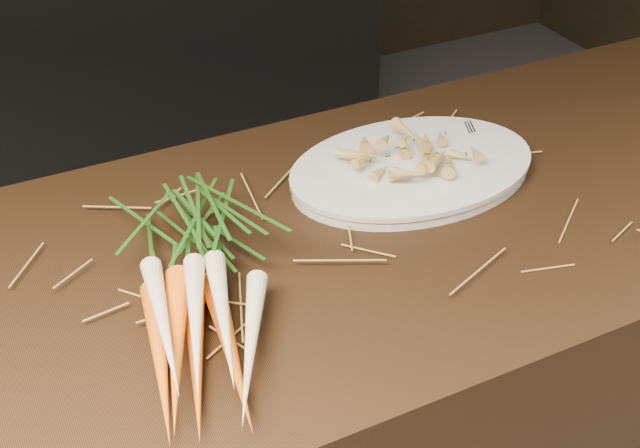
% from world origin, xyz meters
% --- Properties ---
extents(back_counter, '(1.82, 0.62, 0.84)m').
position_xyz_m(back_counter, '(0.30, 2.18, 0.42)').
color(back_counter, black).
rests_on(back_counter, ground).
extents(straw_bedding, '(1.40, 0.60, 0.02)m').
position_xyz_m(straw_bedding, '(0.00, 0.30, 0.91)').
color(straw_bedding, '#A87733').
rests_on(straw_bedding, main_counter).
extents(root_veg_bunch, '(0.26, 0.51, 0.09)m').
position_xyz_m(root_veg_bunch, '(-0.03, 0.26, 0.94)').
color(root_veg_bunch, orange).
rests_on(root_veg_bunch, main_counter).
extents(serving_platter, '(0.43, 0.30, 0.02)m').
position_xyz_m(serving_platter, '(0.39, 0.38, 0.91)').
color(serving_platter, white).
rests_on(serving_platter, main_counter).
extents(roasted_veg_heap, '(0.21, 0.16, 0.05)m').
position_xyz_m(roasted_veg_heap, '(0.39, 0.38, 0.95)').
color(roasted_veg_heap, tan).
rests_on(roasted_veg_heap, serving_platter).
extents(serving_fork, '(0.07, 0.15, 0.00)m').
position_xyz_m(serving_fork, '(0.54, 0.36, 0.92)').
color(serving_fork, silver).
rests_on(serving_fork, serving_platter).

